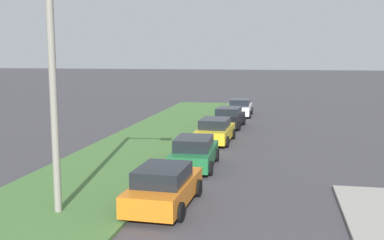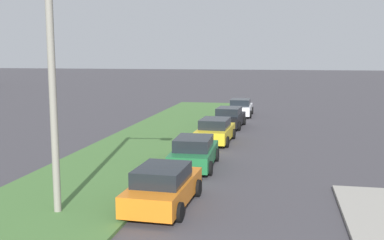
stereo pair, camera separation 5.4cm
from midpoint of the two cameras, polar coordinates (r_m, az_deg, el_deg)
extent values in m
cube|color=#477238|center=(20.46, -11.43, -6.71)|extent=(60.00, 6.00, 0.12)
cube|color=orange|center=(16.13, -3.56, -8.74)|extent=(4.36, 1.94, 0.70)
cube|color=black|center=(15.78, -3.79, -6.77)|extent=(2.25, 1.67, 0.55)
cylinder|color=black|center=(17.70, -5.12, -8.06)|extent=(0.65, 0.24, 0.64)
cylinder|color=black|center=(17.24, 0.64, -8.47)|extent=(0.65, 0.24, 0.64)
cylinder|color=black|center=(15.28, -8.32, -10.78)|extent=(0.65, 0.24, 0.64)
cylinder|color=black|center=(14.75, -1.66, -11.40)|extent=(0.65, 0.24, 0.64)
cube|color=#1E6B38|center=(21.50, 0.23, -4.42)|extent=(4.36, 1.95, 0.70)
cube|color=black|center=(21.17, 0.15, -2.89)|extent=(2.25, 1.67, 0.55)
cylinder|color=black|center=(23.00, -1.47, -4.22)|extent=(0.65, 0.24, 0.64)
cylinder|color=black|center=(22.74, 3.00, -4.37)|extent=(0.65, 0.24, 0.64)
cylinder|color=black|center=(20.42, -2.87, -5.83)|extent=(0.65, 0.24, 0.64)
cylinder|color=black|center=(20.13, 2.18, -6.03)|extent=(0.65, 0.24, 0.64)
cube|color=gold|center=(27.54, 2.87, -1.63)|extent=(4.36, 1.94, 0.70)
cube|color=black|center=(27.24, 2.80, -0.40)|extent=(2.25, 1.67, 0.55)
cylinder|color=black|center=(29.05, 1.58, -1.61)|extent=(0.65, 0.24, 0.64)
cylinder|color=black|center=(28.76, 5.10, -1.74)|extent=(0.65, 0.24, 0.64)
cylinder|color=black|center=(26.45, 0.43, -2.58)|extent=(0.65, 0.24, 0.64)
cylinder|color=black|center=(26.13, 4.29, -2.74)|extent=(0.65, 0.24, 0.64)
cube|color=black|center=(33.31, 4.59, 0.07)|extent=(4.38, 2.01, 0.70)
cube|color=black|center=(33.03, 4.54, 1.09)|extent=(2.28, 1.71, 0.55)
cylinder|color=black|center=(34.82, 3.49, 0.02)|extent=(0.65, 0.25, 0.64)
cylinder|color=black|center=(34.54, 6.42, -0.09)|extent=(0.65, 0.25, 0.64)
cylinder|color=black|center=(32.19, 2.61, -0.65)|extent=(0.65, 0.25, 0.64)
cylinder|color=black|center=(31.89, 5.78, -0.76)|extent=(0.65, 0.25, 0.64)
cube|color=silver|center=(39.58, 5.98, 1.34)|extent=(4.32, 1.84, 0.70)
cube|color=black|center=(39.31, 5.97, 2.21)|extent=(2.22, 1.62, 0.55)
cylinder|color=black|center=(41.03, 4.87, 1.25)|extent=(0.64, 0.23, 0.64)
cylinder|color=black|center=(40.89, 7.38, 1.18)|extent=(0.64, 0.23, 0.64)
cylinder|color=black|center=(38.36, 4.47, 0.77)|extent=(0.64, 0.23, 0.64)
cylinder|color=black|center=(38.22, 7.16, 0.70)|extent=(0.64, 0.23, 0.64)
cylinder|color=gray|center=(15.29, -16.94, 2.15)|extent=(0.24, 0.24, 7.50)
camera|label=1|loc=(0.03, -90.06, -0.01)|focal=42.82mm
camera|label=2|loc=(0.03, 89.94, 0.01)|focal=42.82mm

